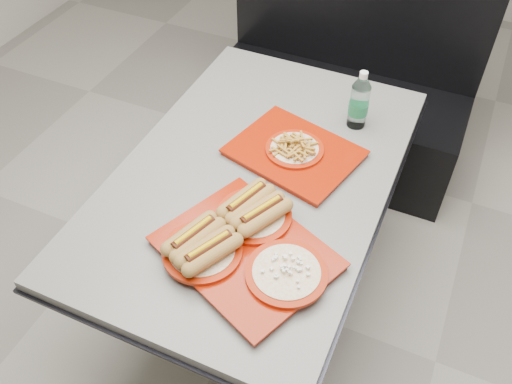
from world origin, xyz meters
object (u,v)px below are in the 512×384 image
at_px(tray_near, 242,243).
at_px(booth_bench, 341,88).
at_px(tray_far, 294,150).
at_px(water_bottle, 359,103).
at_px(diner_table, 255,204).

bearing_deg(tray_near, booth_bench, 94.27).
relative_size(booth_bench, tray_far, 2.72).
bearing_deg(tray_far, water_bottle, 60.11).
distance_m(booth_bench, tray_far, 1.03).
relative_size(tray_near, tray_far, 1.21).
distance_m(diner_table, booth_bench, 1.11).
relative_size(tray_far, water_bottle, 2.13).
bearing_deg(booth_bench, diner_table, -90.00).
xyz_separation_m(diner_table, tray_near, (0.11, -0.33, 0.20)).
distance_m(diner_table, tray_near, 0.40).
distance_m(diner_table, water_bottle, 0.53).
bearing_deg(water_bottle, tray_far, -119.89).
xyz_separation_m(diner_table, tray_far, (0.09, 0.14, 0.19)).
bearing_deg(water_bottle, diner_table, -121.44).
distance_m(tray_near, tray_far, 0.47).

